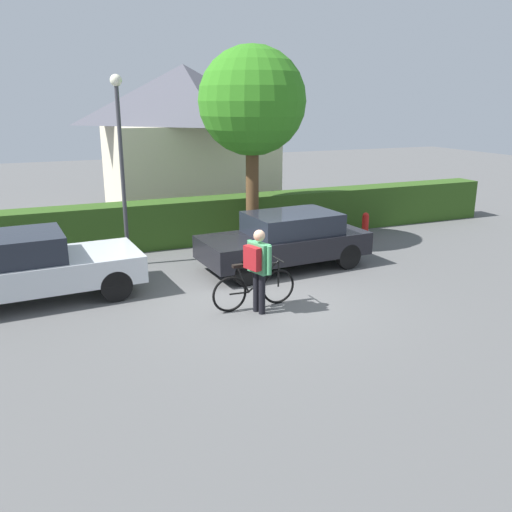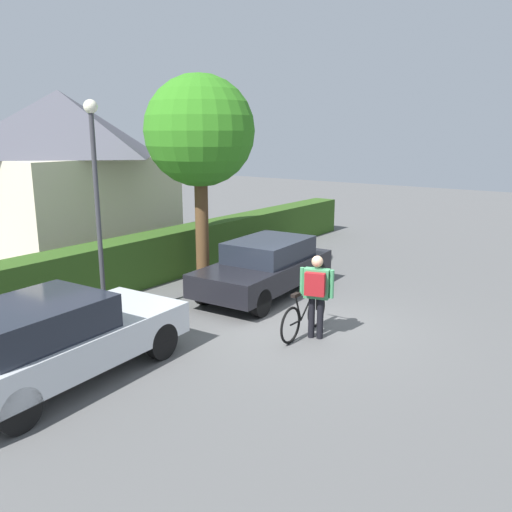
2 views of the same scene
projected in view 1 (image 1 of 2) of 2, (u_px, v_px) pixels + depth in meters
The scene contains 10 objects.
ground_plane at pixel (264, 300), 11.23m from camera, with size 60.00×60.00×0.00m, color #585858.
hedge_row at pixel (194, 221), 15.54m from camera, with size 20.50×0.90×1.30m, color #30531B.
house_distant at pixel (185, 139), 19.24m from camera, with size 5.57×5.43×5.25m.
parked_car_near at pixel (29, 265), 10.99m from camera, with size 4.28×2.09×1.45m.
parked_car_far at pixel (286, 239), 13.20m from camera, with size 4.23×2.01×1.38m.
bicycle at pixel (254, 289), 10.70m from camera, with size 1.81×0.50×0.96m.
person_rider at pixel (258, 263), 10.26m from camera, with size 0.45×0.65×1.67m.
street_lamp at pixel (121, 147), 12.77m from camera, with size 0.28×0.28×4.62m.
tree_kerbside at pixel (252, 103), 14.09m from camera, with size 2.86×2.86×5.44m.
fire_hydrant at pixel (365, 225), 16.07m from camera, with size 0.20×0.20×0.81m.
Camera 1 is at (-4.24, -9.64, 4.02)m, focal length 37.50 mm.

